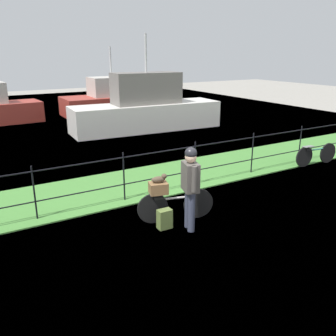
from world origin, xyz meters
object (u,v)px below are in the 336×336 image
(cyclist_person, at_px, (190,182))
(moored_boat_mid, at_px, (112,101))
(wooden_crate, at_px, (158,188))
(bicycle_main, at_px, (175,205))
(bicycle_parked, at_px, (316,154))
(terrier_dog, at_px, (159,179))
(moored_boat_far, at_px, (147,109))
(backpack_on_paving, at_px, (165,219))

(cyclist_person, height_order, moored_boat_mid, moored_boat_mid)
(wooden_crate, relative_size, moored_boat_mid, 0.07)
(wooden_crate, bearing_deg, moored_boat_mid, 71.60)
(bicycle_main, bearing_deg, cyclist_person, -84.96)
(bicycle_parked, bearing_deg, terrier_dog, -170.78)
(terrier_dog, xyz_separation_m, moored_boat_mid, (4.39, 13.27, -0.19))
(cyclist_person, height_order, moored_boat_far, moored_boat_far)
(cyclist_person, xyz_separation_m, moored_boat_far, (3.70, 8.97, -0.08))
(backpack_on_paving, bearing_deg, bicycle_parked, 12.40)
(moored_boat_far, bearing_deg, backpack_on_paving, -115.31)
(wooden_crate, distance_m, terrier_dog, 0.19)
(bicycle_main, xyz_separation_m, wooden_crate, (-0.34, 0.09, 0.42))
(bicycle_main, height_order, backpack_on_paving, bicycle_main)
(backpack_on_paving, xyz_separation_m, bicycle_parked, (6.18, 1.28, 0.14))
(wooden_crate, distance_m, bicycle_parked, 6.24)
(wooden_crate, bearing_deg, terrier_dog, -15.47)
(wooden_crate, relative_size, bicycle_parked, 0.22)
(bicycle_main, bearing_deg, terrier_dog, 164.53)
(moored_boat_far, bearing_deg, terrier_dog, -115.78)
(backpack_on_paving, bearing_deg, moored_boat_far, 65.34)
(bicycle_main, bearing_deg, backpack_on_paving, -151.25)
(wooden_crate, xyz_separation_m, moored_boat_far, (4.08, 8.40, 0.16))
(terrier_dog, xyz_separation_m, backpack_on_paving, (-0.05, -0.29, -0.75))
(backpack_on_paving, height_order, bicycle_parked, bicycle_parked)
(moored_boat_mid, bearing_deg, cyclist_person, -106.24)
(moored_boat_mid, xyz_separation_m, moored_boat_far, (-0.33, -4.87, 0.16))
(moored_boat_mid, height_order, moored_boat_far, moored_boat_far)
(backpack_on_paving, height_order, moored_boat_mid, moored_boat_mid)
(backpack_on_paving, bearing_deg, wooden_crate, 85.14)
(wooden_crate, height_order, backpack_on_paving, wooden_crate)
(cyclist_person, bearing_deg, backpack_on_paving, 146.23)
(wooden_crate, distance_m, moored_boat_far, 9.34)
(terrier_dog, height_order, backpack_on_paving, terrier_dog)
(wooden_crate, relative_size, backpack_on_paving, 0.91)
(wooden_crate, bearing_deg, bicycle_main, -15.47)
(wooden_crate, height_order, moored_boat_mid, moored_boat_mid)
(terrier_dog, bearing_deg, moored_boat_far, 64.22)
(cyclist_person, relative_size, moored_boat_far, 0.25)
(moored_boat_mid, bearing_deg, wooden_crate, -108.40)
(wooden_crate, xyz_separation_m, bicycle_parked, (6.15, 0.99, -0.42))
(wooden_crate, xyz_separation_m, moored_boat_mid, (4.41, 13.27, -0.00))
(terrier_dog, distance_m, moored_boat_far, 9.33)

